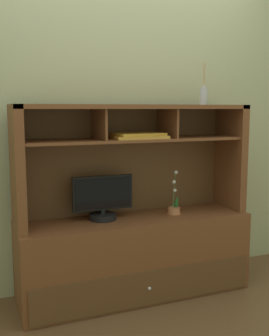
# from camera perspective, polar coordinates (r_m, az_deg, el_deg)

# --- Properties ---
(floor_plane) EXTENTS (6.00, 6.00, 0.02)m
(floor_plane) POSITION_cam_1_polar(r_m,az_deg,el_deg) (3.24, 0.00, -17.01)
(floor_plane) COLOR brown
(floor_plane) RESTS_ON ground
(back_wall) EXTENTS (6.00, 0.02, 2.80)m
(back_wall) POSITION_cam_1_polar(r_m,az_deg,el_deg) (3.19, -1.95, 8.74)
(back_wall) COLOR #A3A881
(back_wall) RESTS_ON ground
(media_console) EXTENTS (1.70, 0.54, 1.40)m
(media_console) POSITION_cam_1_polar(r_m,az_deg,el_deg) (3.09, -0.04, -9.76)
(media_console) COLOR brown
(media_console) RESTS_ON ground
(tv_monitor) EXTENTS (0.44, 0.19, 0.32)m
(tv_monitor) POSITION_cam_1_polar(r_m,az_deg,el_deg) (2.94, -4.42, -4.49)
(tv_monitor) COLOR black
(tv_monitor) RESTS_ON media_console
(potted_orchid) EXTENTS (0.11, 0.11, 0.33)m
(potted_orchid) POSITION_cam_1_polar(r_m,az_deg,el_deg) (3.12, 5.52, -5.44)
(potted_orchid) COLOR #BA714B
(potted_orchid) RESTS_ON media_console
(magazine_stack_left) EXTENTS (0.38, 0.26, 0.04)m
(magazine_stack_left) POSITION_cam_1_polar(r_m,az_deg,el_deg) (2.90, 0.56, 4.48)
(magazine_stack_left) COLOR gold
(magazine_stack_left) RESTS_ON media_console
(diffuser_bottle) EXTENTS (0.06, 0.06, 0.32)m
(diffuser_bottle) POSITION_cam_1_polar(r_m,az_deg,el_deg) (3.16, 9.58, 9.90)
(diffuser_bottle) COLOR #A9AEB9
(diffuser_bottle) RESTS_ON media_console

